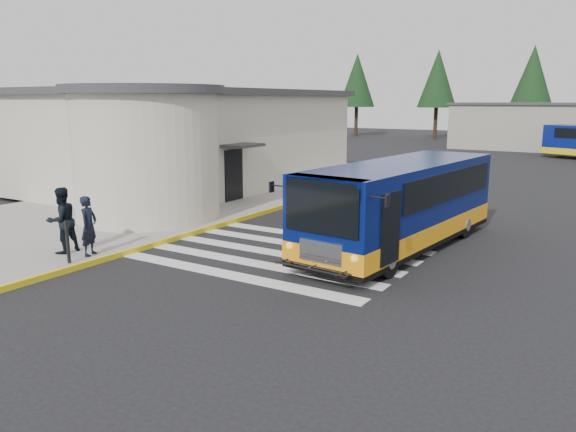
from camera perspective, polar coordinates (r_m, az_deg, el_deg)
The scene contains 9 objects.
ground at distance 17.00m, azimuth 1.61°, elevation -3.41°, with size 140.00×140.00×0.00m, color black.
sidewalk at distance 25.46m, azimuth -11.37°, elevation 1.62°, with size 10.00×34.00×0.15m, color gray.
curb_strip at distance 22.38m, azimuth -2.11°, elevation 0.49°, with size 0.12×34.00×0.16m, color yellow.
station_building at distance 28.53m, azimuth -10.25°, elevation 7.77°, with size 12.70×18.70×4.80m.
crosswalk at distance 16.59m, azimuth -1.28°, elevation -3.77°, with size 8.00×5.35×0.01m.
transit_bus at distance 17.19m, azimuth 11.39°, elevation 0.81°, with size 3.67×9.46×2.62m.
pedestrian_a at distance 16.59m, azimuth -19.58°, elevation -0.95°, with size 0.61×0.40×1.68m, color black.
pedestrian_b at distance 17.11m, azimuth -21.99°, elevation -0.41°, with size 0.92×0.71×1.89m, color black.
bollard at distance 16.03m, azimuth -21.48°, elevation -2.48°, with size 0.09×0.09×1.16m, color black.
Camera 1 is at (8.32, -14.14, 4.43)m, focal length 35.00 mm.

